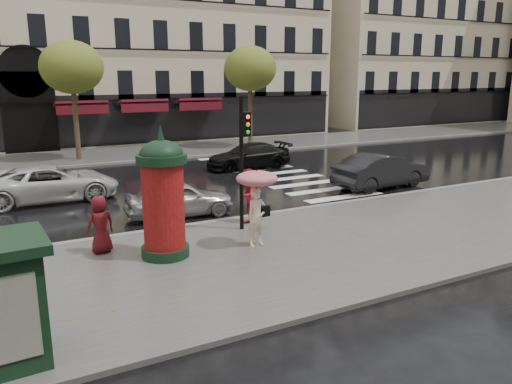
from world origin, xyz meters
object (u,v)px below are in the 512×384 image
morris_column (163,195)px  woman_red (247,196)px  car_silver (179,198)px  car_black (248,156)px  traffic_light (243,150)px  man_burgundy (100,225)px  car_darkgrey (381,171)px  car_white (51,183)px  woman_umbrella (257,195)px

morris_column → woman_red: bearing=27.9°
car_silver → car_black: size_ratio=0.82×
morris_column → traffic_light: 3.16m
woman_red → car_silver: (-1.57, 2.08, -0.37)m
man_burgundy → car_silver: size_ratio=0.42×
traffic_light → car_darkgrey: traffic_light is taller
car_silver → car_darkgrey: bearing=-85.0°
car_white → car_black: car_white is taller
woman_red → traffic_light: bearing=18.2°
car_white → car_black: bearing=-75.4°
woman_umbrella → man_burgundy: bearing=159.4°
woman_umbrella → woman_red: (0.82, 2.19, -0.57)m
woman_red → car_silver: size_ratio=0.47×
car_darkgrey → car_white: (-12.93, 4.22, -0.04)m
woman_umbrella → traffic_light: bearing=77.5°
man_burgundy → car_white: 7.22m
traffic_light → woman_umbrella: bearing=-102.5°
car_silver → traffic_light: bearing=-154.7°
car_white → car_darkgrey: bearing=-108.0°
morris_column → car_silver: bearing=65.3°
car_silver → car_darkgrey: 9.26m
woman_red → man_burgundy: size_ratio=1.13×
traffic_light → car_silver: traffic_light is taller
man_burgundy → car_darkgrey: man_burgundy is taller
man_burgundy → morris_column: bearing=129.9°
woman_umbrella → morris_column: bearing=170.4°
morris_column → car_black: 13.55m
woman_umbrella → morris_column: 2.56m
woman_red → morris_column: 3.86m
woman_umbrella → car_darkgrey: (8.51, 4.46, -0.83)m
traffic_light → car_silver: bearing=111.5°
car_darkgrey → car_black: car_darkgrey is taller
morris_column → car_silver: size_ratio=0.94×
man_burgundy → car_white: (-0.46, 7.20, -0.20)m
traffic_light → car_darkgrey: bearing=19.8°
morris_column → car_black: bearing=53.4°
man_burgundy → morris_column: 1.99m
car_silver → car_white: (-3.67, 4.41, 0.07)m
traffic_light → car_silver: 3.55m
traffic_light → car_black: traffic_light is taller
woman_umbrella → man_burgundy: 4.28m
morris_column → traffic_light: bearing=20.9°
morris_column → car_white: bearing=102.9°
woman_umbrella → woman_red: 2.41m
woman_red → man_burgundy: 4.83m
woman_umbrella → car_silver: bearing=99.9°
woman_red → traffic_light: traffic_light is taller
car_black → car_white: bearing=-73.5°
woman_red → man_burgundy: (-4.78, -0.71, -0.10)m
woman_red → morris_column: morris_column is taller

